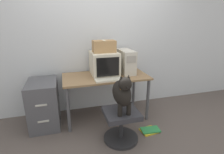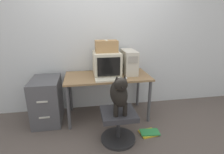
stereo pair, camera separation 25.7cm
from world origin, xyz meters
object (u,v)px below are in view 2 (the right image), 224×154
Objects in this scene: crt_monitor at (107,63)px; book_stack_floor at (149,133)px; keyboard at (109,80)px; cardboard_box at (107,46)px; office_chair at (118,124)px; filing_cabinet at (47,101)px; pc_tower at (129,62)px; dog at (119,93)px.

book_stack_floor is (0.52, -0.71, -0.91)m from crt_monitor.
cardboard_box reaches higher than keyboard.
crt_monitor is 1.02m from office_chair.
cardboard_box is (1.00, 0.08, 0.84)m from filing_cabinet.
pc_tower is at bearing 66.54° from office_chair.
keyboard is 1.08m from filing_cabinet.
pc_tower is 0.87m from dog.
cardboard_box is 1.48m from book_stack_floor.
crt_monitor is at bearing -178.72° from pc_tower.
pc_tower is at bearing 67.01° from dog.
office_chair is 1.22m from cardboard_box.
office_chair is at bearing -113.46° from pc_tower.
cardboard_box is (0.00, 0.00, 0.28)m from crt_monitor.
book_stack_floor is (0.47, 0.05, -0.23)m from office_chair.
dog is at bearing -86.84° from cardboard_box.
pc_tower is 1.17m from book_stack_floor.
pc_tower is 0.92× the size of dog.
cardboard_box is at bearing 93.16° from dog.
cardboard_box reaches higher than pc_tower.
cardboard_box is 1.21× the size of book_stack_floor.
filing_cabinet is (-1.37, -0.08, -0.57)m from pc_tower.
pc_tower is 1.23× the size of keyboard.
office_chair is (0.07, -0.43, -0.50)m from keyboard.
filing_cabinet is at bearing -175.91° from crt_monitor.
crt_monitor is at bearing 126.17° from book_stack_floor.
dog is 1.30m from filing_cabinet.
pc_tower is 1.02× the size of office_chair.
crt_monitor reaches higher than filing_cabinet.
crt_monitor is at bearing 86.14° from keyboard.
crt_monitor is 1.36× the size of cardboard_box.
keyboard is 0.56m from cardboard_box.
pc_tower is 1.49m from filing_cabinet.
cardboard_box is at bearing -179.31° from pc_tower.
dog is 0.85m from book_stack_floor.
book_stack_floor is at bearing -35.07° from keyboard.
book_stack_floor is at bearing -22.82° from filing_cabinet.
office_chair is (0.04, -0.76, -0.68)m from crt_monitor.
crt_monitor is 0.67× the size of filing_cabinet.
filing_cabinet is at bearing -175.68° from cardboard_box.
cardboard_box reaches higher than crt_monitor.
crt_monitor is 0.98× the size of pc_tower.
cardboard_box is at bearing 93.24° from office_chair.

